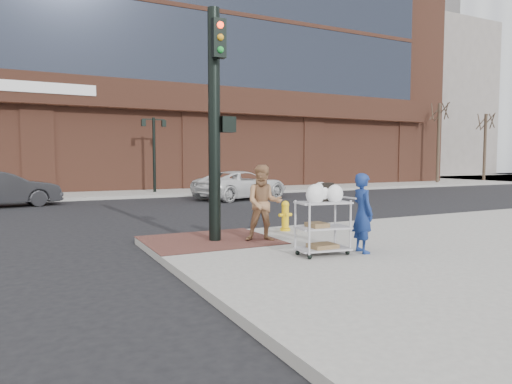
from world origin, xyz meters
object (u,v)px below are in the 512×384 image
lamp_post (154,146)px  sedan_dark (0,189)px  utility_cart (323,222)px  fire_hydrant (285,215)px  minivan_white (241,185)px  woman_blue (363,213)px  traffic_signal_pole (216,118)px  pedestrian_tan (264,203)px

lamp_post → sedan_dark: bearing=-153.5°
utility_cart → fire_hydrant: bearing=73.5°
minivan_white → woman_blue: bearing=146.5°
woman_blue → utility_cart: (-0.81, 0.15, -0.15)m
lamp_post → utility_cart: bearing=-94.1°
traffic_signal_pole → utility_cart: (1.23, -2.28, -2.07)m
utility_cart → fire_hydrant: size_ratio=1.80×
pedestrian_tan → utility_cart: pedestrian_tan is taller
fire_hydrant → traffic_signal_pole: bearing=-165.6°
lamp_post → traffic_signal_pole: traffic_signal_pole is taller
woman_blue → fire_hydrant: woman_blue is taller
sedan_dark → utility_cart: (5.92, -13.94, 0.03)m
fire_hydrant → woman_blue: bearing=-90.4°
pedestrian_tan → lamp_post: bearing=107.7°
woman_blue → utility_cart: woman_blue is taller
woman_blue → minivan_white: (3.55, 13.18, -0.23)m
pedestrian_tan → minivan_white: size_ratio=0.34×
utility_cart → lamp_post: bearing=85.9°
lamp_post → woman_blue: size_ratio=2.62×
pedestrian_tan → fire_hydrant: bearing=65.1°
lamp_post → minivan_white: 5.79m
woman_blue → fire_hydrant: bearing=9.2°
traffic_signal_pole → woman_blue: bearing=-50.0°
sedan_dark → woman_blue: bearing=-166.6°
sedan_dark → fire_hydrant: sedan_dark is taller
woman_blue → sedan_dark: bearing=35.1°
lamp_post → pedestrian_tan: lamp_post is taller
traffic_signal_pole → utility_cart: traffic_signal_pole is taller
pedestrian_tan → utility_cart: bearing=-56.9°
pedestrian_tan → fire_hydrant: (1.14, 1.02, -0.45)m
woman_blue → minivan_white: woman_blue is taller
woman_blue → minivan_white: bearing=-5.5°
minivan_white → fire_hydrant: (-3.53, -10.22, -0.14)m
utility_cart → fire_hydrant: utility_cart is taller
pedestrian_tan → sedan_dark: size_ratio=0.37×
fire_hydrant → pedestrian_tan: bearing=-138.3°
woman_blue → pedestrian_tan: pedestrian_tan is taller
traffic_signal_pole → utility_cart: size_ratio=3.69×
pedestrian_tan → utility_cart: (0.31, -1.79, -0.22)m
woman_blue → sedan_dark: 15.62m
minivan_white → utility_cart: utility_cart is taller
pedestrian_tan → minivan_white: bearing=90.8°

